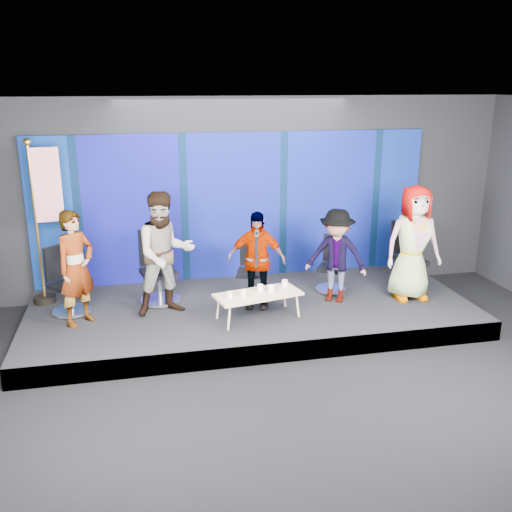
% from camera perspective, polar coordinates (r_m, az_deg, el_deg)
% --- Properties ---
extents(ground, '(10.00, 10.00, 0.00)m').
position_cam_1_polar(ground, '(7.15, 3.77, -14.34)').
color(ground, black).
rests_on(ground, ground).
extents(room_walls, '(10.02, 8.02, 3.51)m').
position_cam_1_polar(room_walls, '(6.25, 4.20, 5.08)').
color(room_walls, black).
rests_on(room_walls, ground).
extents(riser, '(7.00, 3.00, 0.30)m').
position_cam_1_polar(riser, '(9.25, -0.47, -5.69)').
color(riser, black).
rests_on(riser, ground).
extents(backdrop, '(7.00, 0.08, 2.60)m').
position_cam_1_polar(backdrop, '(10.19, -2.17, 4.97)').
color(backdrop, navy).
rests_on(backdrop, riser).
extents(chair_a, '(0.84, 0.84, 1.05)m').
position_cam_1_polar(chair_a, '(9.21, -18.32, -3.38)').
color(chair_a, silver).
rests_on(chair_a, riser).
extents(panelist_a, '(0.73, 0.73, 1.70)m').
position_cam_1_polar(panelist_a, '(8.60, -17.53, -1.17)').
color(panelist_a, black).
rests_on(panelist_a, riser).
extents(chair_b, '(0.78, 0.78, 1.17)m').
position_cam_1_polar(chair_b, '(9.32, -9.73, -2.26)').
color(chair_b, silver).
rests_on(chair_b, riser).
extents(panelist_b, '(1.04, 0.89, 1.89)m').
position_cam_1_polar(panelist_b, '(8.68, -9.09, 0.22)').
color(panelist_b, black).
rests_on(panelist_b, riser).
extents(chair_c, '(0.67, 0.67, 0.95)m').
position_cam_1_polar(chair_c, '(9.46, -0.53, -2.17)').
color(chair_c, silver).
rests_on(chair_c, riser).
extents(panelist_c, '(0.98, 0.63, 1.54)m').
position_cam_1_polar(panelist_c, '(8.85, 0.03, -0.40)').
color(panelist_c, black).
rests_on(panelist_c, riser).
extents(chair_d, '(0.73, 0.73, 0.94)m').
position_cam_1_polar(chair_d, '(9.80, 7.57, -1.66)').
color(chair_d, silver).
rests_on(chair_d, riser).
extents(panelist_d, '(1.13, 1.00, 1.52)m').
position_cam_1_polar(panelist_d, '(9.19, 8.03, 0.02)').
color(panelist_d, black).
rests_on(panelist_d, riser).
extents(chair_e, '(0.67, 0.67, 1.16)m').
position_cam_1_polar(chair_e, '(10.15, 14.81, -1.01)').
color(chair_e, silver).
rests_on(chair_e, riser).
extents(panelist_e, '(0.93, 0.62, 1.88)m').
position_cam_1_polar(panelist_e, '(9.51, 15.42, 1.26)').
color(panelist_e, black).
rests_on(panelist_e, riser).
extents(coffee_table, '(1.37, 0.82, 0.39)m').
position_cam_1_polar(coffee_table, '(8.55, 0.21, -3.95)').
color(coffee_table, tan).
rests_on(coffee_table, riser).
extents(mug_a, '(0.08, 0.08, 0.09)m').
position_cam_1_polar(mug_a, '(8.36, -2.61, -3.88)').
color(mug_a, white).
rests_on(mug_a, coffee_table).
extents(mug_b, '(0.08, 0.08, 0.10)m').
position_cam_1_polar(mug_b, '(8.38, -1.27, -3.78)').
color(mug_b, white).
rests_on(mug_b, coffee_table).
extents(mug_c, '(0.09, 0.09, 0.11)m').
position_cam_1_polar(mug_c, '(8.60, 0.43, -3.21)').
color(mug_c, white).
rests_on(mug_c, coffee_table).
extents(mug_d, '(0.09, 0.09, 0.11)m').
position_cam_1_polar(mug_d, '(8.58, 1.54, -3.27)').
color(mug_d, white).
rests_on(mug_d, coffee_table).
extents(mug_e, '(0.09, 0.09, 0.10)m').
position_cam_1_polar(mug_e, '(8.81, 2.89, -2.74)').
color(mug_e, white).
rests_on(mug_e, coffee_table).
extents(flag_stand, '(0.60, 0.35, 2.62)m').
position_cam_1_polar(flag_stand, '(9.48, -20.37, 3.56)').
color(flag_stand, black).
rests_on(flag_stand, riser).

